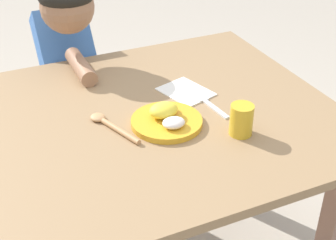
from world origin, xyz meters
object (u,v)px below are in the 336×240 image
Objects in this scene: fork at (209,104)px; drinking_cup at (241,120)px; spoon at (110,125)px; plate at (167,119)px; person at (70,82)px.

drinking_cup is (0.00, -0.17, 0.04)m from fork.
spoon is at bearing 150.34° from drinking_cup.
plate is 1.02× the size of spoon.
plate is 0.16m from spoon.
fork is 0.96× the size of spoon.
fork is at bearing 16.07° from plate.
person reaches higher than spoon.
drinking_cup reaches higher than plate.
plate is 1.07× the size of fork.
spoon is at bearing 82.19° from fork.
drinking_cup is 0.82m from person.
plate is at bearing 102.10° from person.
plate is at bearing -129.54° from spoon.
drinking_cup is (0.16, -0.13, 0.03)m from plate.
drinking_cup is at bearing -139.61° from spoon.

